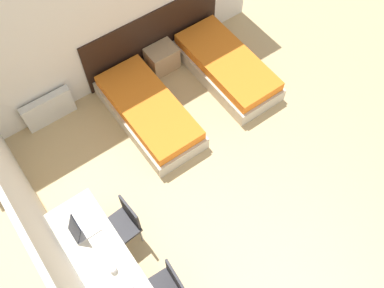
{
  "coord_description": "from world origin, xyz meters",
  "views": [
    {
      "loc": [
        -1.7,
        0.08,
        5.52
      ],
      "look_at": [
        0.0,
        2.42,
        0.55
      ],
      "focal_mm": 40.0,
      "sensor_mm": 36.0,
      "label": 1
    }
  ],
  "objects_px": {
    "chair_near_notebook": "(166,287)",
    "bed_near_door": "(227,67)",
    "nightstand": "(162,58)",
    "bed_near_window": "(149,112)",
    "chair_near_laptop": "(123,223)",
    "laptop": "(82,229)"
  },
  "relations": [
    {
      "from": "chair_near_notebook",
      "to": "bed_near_door",
      "type": "bearing_deg",
      "value": 43.96
    },
    {
      "from": "bed_near_door",
      "to": "nightstand",
      "type": "xyz_separation_m",
      "value": [
        -0.75,
        0.76,
        0.01
      ]
    },
    {
      "from": "bed_near_window",
      "to": "bed_near_door",
      "type": "height_order",
      "value": "same"
    },
    {
      "from": "nightstand",
      "to": "chair_near_laptop",
      "type": "xyz_separation_m",
      "value": [
        -1.99,
        -2.14,
        0.27
      ]
    },
    {
      "from": "bed_near_window",
      "to": "nightstand",
      "type": "xyz_separation_m",
      "value": [
        0.75,
        0.76,
        0.01
      ]
    },
    {
      "from": "chair_near_laptop",
      "to": "laptop",
      "type": "xyz_separation_m",
      "value": [
        -0.45,
        0.09,
        0.34
      ]
    },
    {
      "from": "nightstand",
      "to": "laptop",
      "type": "distance_m",
      "value": 3.25
    },
    {
      "from": "chair_near_notebook",
      "to": "nightstand",
      "type": "bearing_deg",
      "value": 60.71
    },
    {
      "from": "bed_near_door",
      "to": "chair_near_laptop",
      "type": "xyz_separation_m",
      "value": [
        -2.74,
        -1.39,
        0.28
      ]
    },
    {
      "from": "chair_near_laptop",
      "to": "laptop",
      "type": "height_order",
      "value": "laptop"
    },
    {
      "from": "nightstand",
      "to": "laptop",
      "type": "height_order",
      "value": "laptop"
    },
    {
      "from": "bed_near_window",
      "to": "nightstand",
      "type": "height_order",
      "value": "nightstand"
    },
    {
      "from": "bed_near_window",
      "to": "chair_near_notebook",
      "type": "height_order",
      "value": "chair_near_notebook"
    },
    {
      "from": "nightstand",
      "to": "chair_near_notebook",
      "type": "xyz_separation_m",
      "value": [
        -1.99,
        -3.08,
        0.27
      ]
    },
    {
      "from": "laptop",
      "to": "chair_near_notebook",
      "type": "bearing_deg",
      "value": -66.46
    },
    {
      "from": "bed_near_window",
      "to": "laptop",
      "type": "height_order",
      "value": "laptop"
    },
    {
      "from": "chair_near_laptop",
      "to": "laptop",
      "type": "relative_size",
      "value": 2.7
    },
    {
      "from": "laptop",
      "to": "bed_near_door",
      "type": "bearing_deg",
      "value": 22.27
    },
    {
      "from": "nightstand",
      "to": "chair_near_laptop",
      "type": "height_order",
      "value": "chair_near_laptop"
    },
    {
      "from": "chair_near_notebook",
      "to": "laptop",
      "type": "distance_m",
      "value": 1.17
    },
    {
      "from": "bed_near_window",
      "to": "chair_near_notebook",
      "type": "bearing_deg",
      "value": -118.22
    },
    {
      "from": "nightstand",
      "to": "chair_near_laptop",
      "type": "relative_size",
      "value": 0.57
    }
  ]
}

